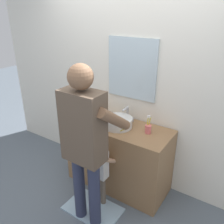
{
  "coord_description": "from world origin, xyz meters",
  "views": [
    {
      "loc": [
        1.31,
        -1.84,
        2.15
      ],
      "look_at": [
        0.0,
        0.15,
        1.09
      ],
      "focal_mm": 38.24,
      "sensor_mm": 36.0,
      "label": 1
    }
  ],
  "objects_px": {
    "soap_bottle": "(96,114)",
    "child_toddler": "(100,167)",
    "adult_parent": "(85,137)",
    "toothbrush_cup": "(148,129)"
  },
  "relations": [
    {
      "from": "soap_bottle",
      "to": "child_toddler",
      "type": "relative_size",
      "value": 0.2
    },
    {
      "from": "toothbrush_cup",
      "to": "adult_parent",
      "type": "relative_size",
      "value": 0.12
    },
    {
      "from": "soap_bottle",
      "to": "child_toddler",
      "type": "xyz_separation_m",
      "value": [
        0.35,
        -0.41,
        -0.41
      ]
    },
    {
      "from": "child_toddler",
      "to": "adult_parent",
      "type": "xyz_separation_m",
      "value": [
        0.04,
        -0.26,
        0.53
      ]
    },
    {
      "from": "child_toddler",
      "to": "adult_parent",
      "type": "relative_size",
      "value": 0.49
    },
    {
      "from": "child_toddler",
      "to": "adult_parent",
      "type": "distance_m",
      "value": 0.6
    },
    {
      "from": "soap_bottle",
      "to": "adult_parent",
      "type": "bearing_deg",
      "value": -60.44
    },
    {
      "from": "child_toddler",
      "to": "toothbrush_cup",
      "type": "bearing_deg",
      "value": 50.56
    },
    {
      "from": "toothbrush_cup",
      "to": "child_toddler",
      "type": "xyz_separation_m",
      "value": [
        -0.36,
        -0.44,
        -0.4
      ]
    },
    {
      "from": "soap_bottle",
      "to": "adult_parent",
      "type": "distance_m",
      "value": 0.79
    }
  ]
}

